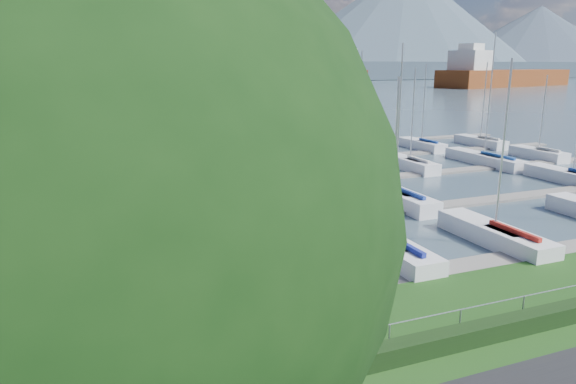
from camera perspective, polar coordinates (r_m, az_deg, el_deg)
water at (r=273.87m, az=-19.80°, el=11.01°), size 800.00×540.00×0.20m
hedge at (r=19.03m, az=14.43°, el=-16.33°), size 80.00×0.70×0.70m
fence at (r=18.91m, az=13.87°, el=-13.57°), size 80.00×0.04×0.04m
foothill at (r=343.67m, az=-20.36°, el=12.47°), size 900.00×80.00×12.00m
mountains at (r=420.11m, az=-20.12°, el=18.18°), size 1190.00×360.00×115.00m
docks at (r=41.98m, az=-7.03°, el=0.02°), size 90.00×41.60×0.25m
crane at (r=45.15m, az=-6.61°, el=8.16°), size 7.09×13.11×22.35m
cargo_ship_mid at (r=236.98m, az=-4.91°, el=12.37°), size 104.55×31.49×21.50m
cargo_ship_east at (r=269.99m, az=22.60°, el=11.61°), size 86.84×38.80×21.50m
sailboat_fleet at (r=43.29m, az=-11.20°, el=7.86°), size 75.44×49.40×13.67m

